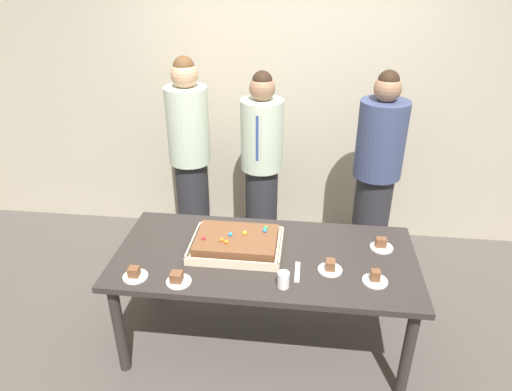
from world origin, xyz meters
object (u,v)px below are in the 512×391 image
Objects in this scene: plated_slice_far_right at (381,245)px; person_green_shirt_behind at (376,176)px; plated_slice_near_right at (135,274)px; plated_slice_far_left at (178,279)px; drink_cup_nearest at (283,280)px; plated_slice_near_left at (330,267)px; cake_server_utensil at (297,272)px; person_serving_front at (262,169)px; person_striped_tie_right at (190,157)px; sheet_cake at (237,243)px; party_table at (265,265)px; plated_slice_center_front at (375,279)px.

person_green_shirt_behind is at bearing 87.25° from plated_slice_far_right.
plated_slice_far_left reaches higher than plated_slice_near_right.
person_green_shirt_behind is (0.65, 1.28, 0.11)m from drink_cup_nearest.
cake_server_utensil is (-0.20, -0.05, -0.02)m from plated_slice_near_left.
cake_server_utensil is 0.12× the size of person_serving_front.
person_striped_tie_right is at bearing 127.85° from cake_server_utensil.
sheet_cake is at bearing 133.15° from drink_cup_nearest.
cake_server_utensil is 1.58m from person_striped_tie_right.
person_serving_front reaches higher than cake_server_utensil.
person_striped_tie_right reaches higher than plated_slice_near_right.
plated_slice_far_left is at bearing -10.98° from person_serving_front.
plated_slice_far_right is 1.23m from person_serving_front.
cake_server_utensil reaches higher than party_table.
party_table is 12.92× the size of plated_slice_far_right.
party_table is 9.69× the size of cake_server_utensil.
cake_server_utensil is at bearing 9.43° from plated_slice_near_right.
person_serving_front is (-0.88, 0.85, 0.12)m from plated_slice_far_right.
party_table is at bearing -12.77° from sheet_cake.
sheet_cake is 0.95m from plated_slice_far_right.
plated_slice_far_right is 1.00× the size of plated_slice_center_front.
plated_slice_far_right is at bearing 31.65° from cake_server_utensil.
sheet_cake is 1.19m from person_striped_tie_right.
person_striped_tie_right is at bearing 138.16° from plated_slice_center_front.
plated_slice_center_front is (1.43, 0.13, 0.00)m from plated_slice_near_right.
person_striped_tie_right is (-0.56, 1.04, 0.15)m from sheet_cake.
sheet_cake is at bearing 165.18° from plated_slice_near_left.
drink_cup_nearest is 1.36m from person_serving_front.
plated_slice_center_front is at bearing -4.20° from cake_server_utensil.
person_serving_front is (-0.81, 1.22, 0.12)m from plated_slice_center_front.
plated_slice_far_right is at bearing 77.82° from plated_slice_center_front.
plated_slice_near_left is 1.50× the size of drink_cup_nearest.
sheet_cake is at bearing 0.00° from person_striped_tie_right.
person_serving_front reaches higher than plated_slice_far_left.
plated_slice_near_left is 1.00× the size of plated_slice_near_right.
plated_slice_center_front is (-0.08, -0.37, -0.00)m from plated_slice_far_right.
plated_slice_near_right is at bearing -169.94° from plated_slice_near_left.
plated_slice_near_left is 0.75× the size of cake_server_utensil.
person_serving_front reaches higher than plated_slice_far_right.
plated_slice_center_front is 1.18m from person_green_shirt_behind.
plated_slice_near_left is at bearing 29.08° from person_serving_front.
plated_slice_far_left is 0.09× the size of person_striped_tie_right.
plated_slice_far_right reaches higher than plated_slice_near_left.
person_striped_tie_right is (-0.27, 1.42, 0.17)m from plated_slice_far_left.
plated_slice_far_right is 0.09× the size of person_striped_tie_right.
drink_cup_nearest is at bearing 4.29° from person_striped_tie_right.
person_striped_tie_right reaches higher than drink_cup_nearest.
plated_slice_near_right is 0.98m from cake_server_utensil.
plated_slice_far_right is 0.75× the size of cake_server_utensil.
party_table is at bearing 6.49° from person_striped_tie_right.
person_serving_front is at bearing 65.23° from plated_slice_near_right.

